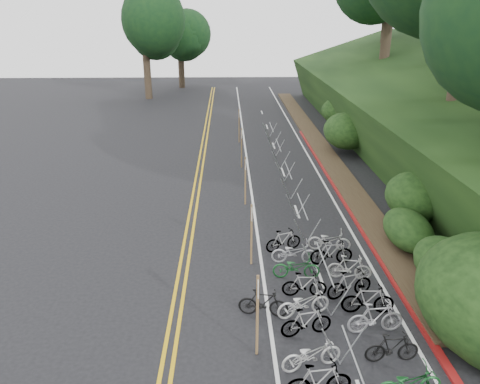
{
  "coord_description": "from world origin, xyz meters",
  "views": [
    {
      "loc": [
        -0.28,
        -10.88,
        9.16
      ],
      "look_at": [
        0.29,
        9.37,
        1.3
      ],
      "focal_mm": 35.0,
      "sensor_mm": 36.0,
      "label": 1
    }
  ],
  "objects": [
    {
      "name": "ground",
      "position": [
        0.0,
        0.0,
        0.0
      ],
      "size": [
        120.0,
        120.0,
        0.0
      ],
      "primitive_type": "plane",
      "color": "black",
      "rests_on": "ground"
    },
    {
      "name": "road_markings",
      "position": [
        0.63,
        10.1,
        0.0
      ],
      "size": [
        7.47,
        80.0,
        0.01
      ],
      "color": "gold",
      "rests_on": "ground"
    },
    {
      "name": "red_curb",
      "position": [
        5.7,
        12.0,
        0.05
      ],
      "size": [
        0.25,
        28.0,
        0.1
      ],
      "primitive_type": "cube",
      "color": "maroon",
      "rests_on": "ground"
    },
    {
      "name": "embankment",
      "position": [
        12.96,
        19.04,
        2.57
      ],
      "size": [
        14.3,
        48.14,
        9.11
      ],
      "color": "black",
      "rests_on": "ground"
    },
    {
      "name": "bike_rack_front",
      "position": [
        2.78,
        -2.06,
        0.91
      ],
      "size": [
        1.18,
        3.09,
        1.24
      ],
      "color": "#97999E",
      "rests_on": "ground"
    },
    {
      "name": "bike_racks_rest",
      "position": [
        3.0,
        13.0,
        0.85
      ],
      "size": [
        1.14,
        23.0,
        1.17
      ],
      "color": "#97999E",
      "rests_on": "ground"
    },
    {
      "name": "signpost_near",
      "position": [
        0.5,
        -0.1,
        1.48
      ],
      "size": [
        0.08,
        0.4,
        2.58
      ],
      "color": "brown",
      "rests_on": "ground"
    },
    {
      "name": "signposts_rest",
      "position": [
        0.6,
        14.0,
        1.43
      ],
      "size": [
        0.08,
        18.4,
        2.5
      ],
      "color": "brown",
      "rests_on": "ground"
    },
    {
      "name": "bike_front",
      "position": [
        0.82,
        1.68,
        0.49
      ],
      "size": [
        0.74,
        1.68,
        0.97
      ],
      "primitive_type": "imported",
      "rotation": [
        0.0,
        0.0,
        1.39
      ],
      "color": "black",
      "rests_on": "ground"
    },
    {
      "name": "bike_valet",
      "position": [
        3.03,
        1.67,
        0.48
      ],
      "size": [
        3.21,
        10.65,
        1.05
      ],
      "color": "slate",
      "rests_on": "ground"
    }
  ]
}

